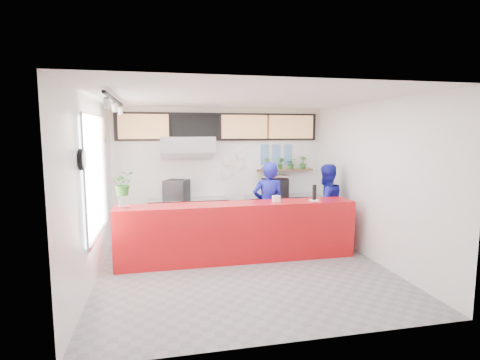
{
  "coord_description": "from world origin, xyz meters",
  "views": [
    {
      "loc": [
        -1.42,
        -6.35,
        2.42
      ],
      "look_at": [
        0.1,
        0.7,
        1.5
      ],
      "focal_mm": 28.0,
      "sensor_mm": 36.0,
      "label": 1
    }
  ],
  "objects_px": {
    "panini_oven": "(177,190)",
    "espresso_machine": "(275,187)",
    "staff_right": "(326,204)",
    "staff_center": "(268,206)",
    "service_counter": "(238,232)",
    "pepper_mill": "(314,192)"
  },
  "relations": [
    {
      "from": "espresso_machine",
      "to": "pepper_mill",
      "type": "xyz_separation_m",
      "value": [
        0.22,
        -1.84,
        0.15
      ]
    },
    {
      "from": "service_counter",
      "to": "staff_right",
      "type": "bearing_deg",
      "value": 16.89
    },
    {
      "from": "panini_oven",
      "to": "staff_center",
      "type": "relative_size",
      "value": 0.27
    },
    {
      "from": "staff_right",
      "to": "pepper_mill",
      "type": "xyz_separation_m",
      "value": [
        -0.56,
        -0.67,
        0.39
      ]
    },
    {
      "from": "espresso_machine",
      "to": "staff_center",
      "type": "bearing_deg",
      "value": -96.86
    },
    {
      "from": "service_counter",
      "to": "pepper_mill",
      "type": "xyz_separation_m",
      "value": [
        1.51,
        -0.04,
        0.71
      ]
    },
    {
      "from": "espresso_machine",
      "to": "staff_center",
      "type": "xyz_separation_m",
      "value": [
        -0.53,
        -1.24,
        -0.2
      ]
    },
    {
      "from": "espresso_machine",
      "to": "staff_right",
      "type": "xyz_separation_m",
      "value": [
        0.78,
        -1.17,
        -0.24
      ]
    },
    {
      "from": "service_counter",
      "to": "panini_oven",
      "type": "bearing_deg",
      "value": 120.44
    },
    {
      "from": "service_counter",
      "to": "espresso_machine",
      "type": "height_order",
      "value": "espresso_machine"
    },
    {
      "from": "service_counter",
      "to": "espresso_machine",
      "type": "xyz_separation_m",
      "value": [
        1.29,
        1.8,
        0.56
      ]
    },
    {
      "from": "panini_oven",
      "to": "espresso_machine",
      "type": "height_order",
      "value": "panini_oven"
    },
    {
      "from": "service_counter",
      "to": "staff_center",
      "type": "distance_m",
      "value": 1.01
    },
    {
      "from": "panini_oven",
      "to": "espresso_machine",
      "type": "xyz_separation_m",
      "value": [
        2.34,
        0.0,
        -0.01
      ]
    },
    {
      "from": "staff_right",
      "to": "espresso_machine",
      "type": "bearing_deg",
      "value": -67.65
    },
    {
      "from": "service_counter",
      "to": "staff_right",
      "type": "xyz_separation_m",
      "value": [
        2.06,
        0.63,
        0.32
      ]
    },
    {
      "from": "service_counter",
      "to": "pepper_mill",
      "type": "relative_size",
      "value": 15.26
    },
    {
      "from": "service_counter",
      "to": "espresso_machine",
      "type": "relative_size",
      "value": 6.94
    },
    {
      "from": "staff_right",
      "to": "service_counter",
      "type": "bearing_deg",
      "value": 5.68
    },
    {
      "from": "panini_oven",
      "to": "pepper_mill",
      "type": "height_order",
      "value": "pepper_mill"
    },
    {
      "from": "panini_oven",
      "to": "staff_center",
      "type": "height_order",
      "value": "staff_center"
    },
    {
      "from": "pepper_mill",
      "to": "espresso_machine",
      "type": "bearing_deg",
      "value": 96.79
    }
  ]
}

